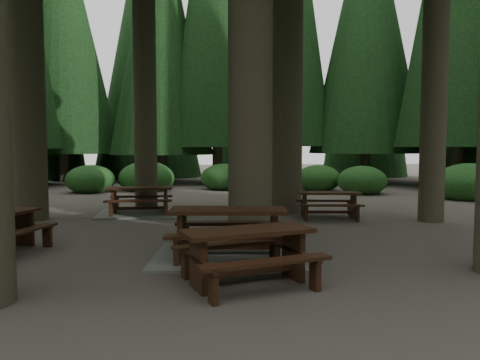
{
  "coord_description": "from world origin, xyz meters",
  "views": [
    {
      "loc": [
        -0.51,
        -8.58,
        1.79
      ],
      "look_at": [
        0.73,
        1.22,
        1.1
      ],
      "focal_mm": 35.0,
      "sensor_mm": 36.0,
      "label": 1
    }
  ],
  "objects": [
    {
      "name": "picnic_table_e",
      "position": [
        0.34,
        -2.63,
        0.49
      ],
      "size": [
        2.0,
        1.77,
        0.73
      ],
      "rotation": [
        0.0,
        0.0,
        0.27
      ],
      "color": "#372010",
      "rests_on": "ground"
    },
    {
      "name": "shrub_ring",
      "position": [
        0.7,
        0.75,
        0.4
      ],
      "size": [
        23.86,
        24.64,
        1.49
      ],
      "color": "#1A4E1B",
      "rests_on": "ground"
    },
    {
      "name": "picnic_table_a",
      "position": [
        0.24,
        -1.15,
        0.28
      ],
      "size": [
        2.61,
        2.25,
        0.81
      ],
      "rotation": [
        0.0,
        0.0,
        -0.13
      ],
      "color": "gray",
      "rests_on": "ground"
    },
    {
      "name": "picnic_table_d",
      "position": [
        3.21,
        2.81,
        0.44
      ],
      "size": [
        1.72,
        1.47,
        0.67
      ],
      "rotation": [
        0.0,
        0.0,
        -0.16
      ],
      "color": "#372010",
      "rests_on": "ground"
    },
    {
      "name": "ground",
      "position": [
        0.0,
        0.0,
        0.0
      ],
      "size": [
        80.0,
        80.0,
        0.0
      ],
      "primitive_type": "plane",
      "color": "#4B453D",
      "rests_on": "ground"
    },
    {
      "name": "picnic_table_c",
      "position": [
        -1.6,
        4.07,
        0.24
      ],
      "size": [
        2.17,
        1.8,
        0.74
      ],
      "rotation": [
        0.0,
        0.0,
        -0.0
      ],
      "color": "gray",
      "rests_on": "ground"
    }
  ]
}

